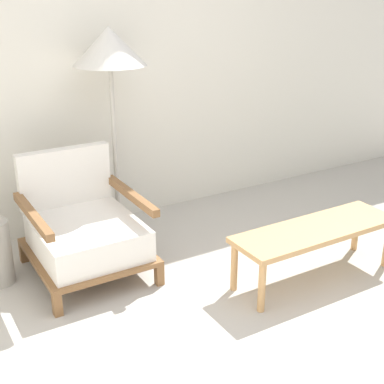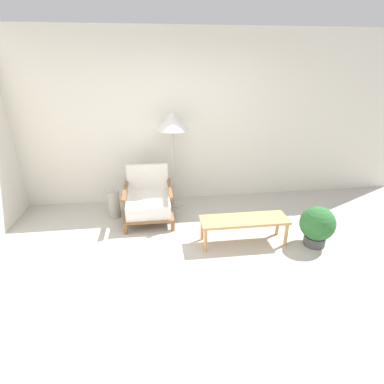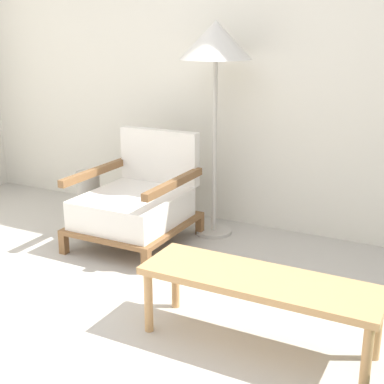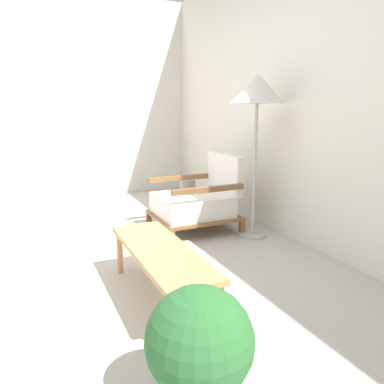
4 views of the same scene
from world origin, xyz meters
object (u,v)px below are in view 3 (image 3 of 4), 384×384
at_px(armchair, 137,201).
at_px(floor_lamp, 216,48).
at_px(coffee_table, 259,286).
at_px(vase, 89,198).

height_order(armchair, floor_lamp, floor_lamp).
xyz_separation_m(coffee_table, vase, (-1.76, 0.97, -0.10)).
height_order(floor_lamp, vase, floor_lamp).
distance_m(armchair, vase, 0.55).
xyz_separation_m(floor_lamp, vase, (-0.94, -0.27, -1.13)).
bearing_deg(coffee_table, vase, 151.13).
bearing_deg(floor_lamp, armchair, -135.67).
xyz_separation_m(floor_lamp, coffee_table, (0.82, -1.24, -1.03)).
bearing_deg(coffee_table, armchair, 145.57).
relative_size(floor_lamp, vase, 3.60).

